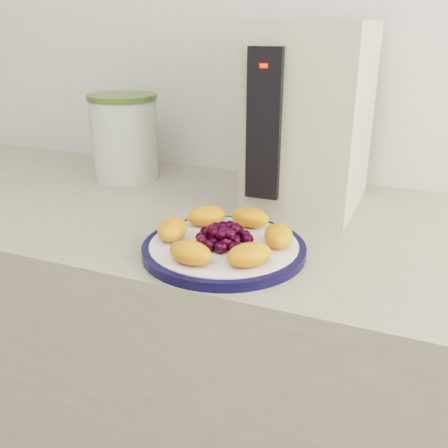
% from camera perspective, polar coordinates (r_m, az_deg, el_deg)
% --- Properties ---
extents(counter, '(3.50, 0.60, 0.90)m').
position_cam_1_polar(counter, '(1.21, -1.38, -19.03)').
color(counter, '#AAA18B').
rests_on(counter, floor).
extents(cabinet_face, '(3.48, 0.58, 0.84)m').
position_cam_1_polar(cabinet_face, '(1.23, -1.36, -20.09)').
color(cabinet_face, '#946C50').
rests_on(cabinet_face, floor).
extents(plate_rim, '(0.26, 0.26, 0.01)m').
position_cam_1_polar(plate_rim, '(0.79, 0.00, -2.86)').
color(plate_rim, black).
rests_on(plate_rim, counter).
extents(plate_face, '(0.24, 0.24, 0.02)m').
position_cam_1_polar(plate_face, '(0.79, 0.00, -2.79)').
color(plate_face, white).
rests_on(plate_face, counter).
extents(canister, '(0.19, 0.19, 0.18)m').
position_cam_1_polar(canister, '(1.20, -11.25, 9.44)').
color(canister, '#446121').
rests_on(canister, counter).
extents(canister_lid, '(0.20, 0.20, 0.01)m').
position_cam_1_polar(canister_lid, '(1.18, -11.59, 14.04)').
color(canister_lid, '#4E682C').
rests_on(canister_lid, canister).
extents(appliance_body, '(0.20, 0.28, 0.35)m').
position_cam_1_polar(appliance_body, '(1.00, 10.04, 11.91)').
color(appliance_body, beige).
rests_on(appliance_body, counter).
extents(appliance_panel, '(0.06, 0.02, 0.26)m').
position_cam_1_polar(appliance_panel, '(0.87, 4.62, 11.14)').
color(appliance_panel, black).
rests_on(appliance_panel, appliance_body).
extents(appliance_led, '(0.01, 0.01, 0.01)m').
position_cam_1_polar(appliance_led, '(0.85, 4.58, 17.59)').
color(appliance_led, '#FF0C05').
rests_on(appliance_led, appliance_panel).
extents(fruit_plate, '(0.22, 0.22, 0.03)m').
position_cam_1_polar(fruit_plate, '(0.78, 0.18, -1.24)').
color(fruit_plate, orange).
rests_on(fruit_plate, plate_face).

